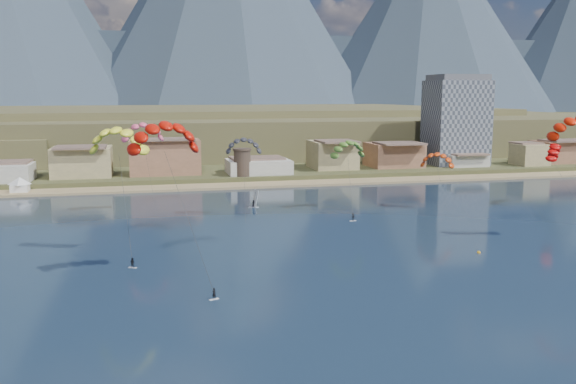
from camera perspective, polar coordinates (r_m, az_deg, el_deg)
The scene contains 17 objects.
ground at distance 79.77m, azimuth 5.44°, elevation -10.71°, with size 2400.00×2400.00×0.00m, color black.
beach at distance 180.61m, azimuth -5.46°, elevation 0.58°, with size 2200.00×12.00×0.90m.
land at distance 631.97m, azimuth -11.26°, elevation 6.53°, with size 2200.00×900.00×4.00m.
foothills at distance 307.52m, azimuth -4.64°, elevation 5.78°, with size 940.00×210.00×18.00m.
mountain_ridge at distance 903.06m, azimuth -13.24°, elevation 16.77°, with size 2060.00×480.00×400.00m.
town at distance 194.47m, azimuth -17.94°, elevation 3.09°, with size 400.00×24.00×12.00m.
apartment_tower at distance 227.28m, azimuth 15.51°, elevation 6.50°, with size 20.00×16.00×32.00m.
watchtower at distance 188.40m, azimuth -4.32°, elevation 2.83°, with size 5.82×5.82×8.60m.
kitesurfer_red at distance 89.45m, azimuth -11.57°, elevation 5.50°, with size 12.01×15.52×25.44m.
kitesurfer_yellow at distance 105.36m, azimuth -15.68°, elevation 5.02°, with size 11.45×13.82×23.03m.
kitesurfer_green at distance 142.69m, azimuth 5.67°, elevation 4.22°, with size 10.03×16.31×19.25m.
distant_kite_pink at distance 141.63m, azimuth -13.49°, elevation 5.78°, with size 10.52×6.91×22.32m.
distant_kite_dark at distance 133.92m, azimuth -4.19°, elevation 4.60°, with size 8.60×6.16×19.21m.
distant_kite_orange at distance 148.08m, azimuth 13.84°, elevation 3.16°, with size 8.48×7.85×15.38m.
distant_kite_red at distance 161.11m, azimuth 23.60°, elevation 3.70°, with size 8.72×9.48×17.11m.
windsurfer at distance 146.95m, azimuth -3.19°, elevation -0.93°, with size 2.56×2.73×4.24m.
buoy at distance 110.13m, azimuth 17.48°, elevation -5.44°, with size 0.60×0.60×0.60m.
Camera 1 is at (-24.56, -70.91, 27.06)m, focal length 37.85 mm.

